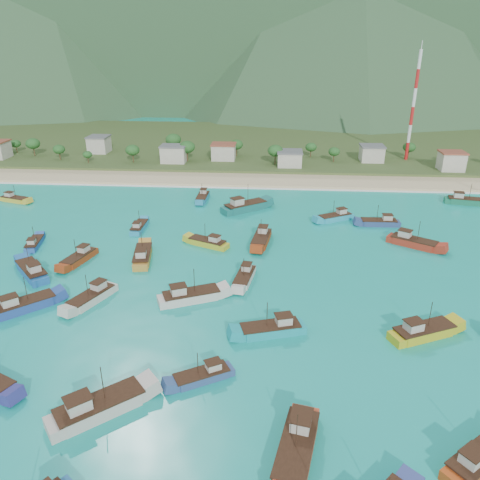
# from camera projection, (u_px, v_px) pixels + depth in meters

# --- Properties ---
(ground) EXTENTS (600.00, 600.00, 0.00)m
(ground) POSITION_uv_depth(u_px,v_px,m) (211.00, 289.00, 93.20)
(ground) COLOR #0C8783
(ground) RESTS_ON ground
(beach) EXTENTS (400.00, 18.00, 1.20)m
(beach) POSITION_uv_depth(u_px,v_px,m) (240.00, 180.00, 165.63)
(beach) COLOR beige
(beach) RESTS_ON ground
(land) EXTENTS (400.00, 110.00, 2.40)m
(land) POSITION_uv_depth(u_px,v_px,m) (250.00, 145.00, 221.55)
(land) COLOR #385123
(land) RESTS_ON ground
(surf_line) EXTENTS (400.00, 2.50, 0.08)m
(surf_line) POSITION_uv_depth(u_px,v_px,m) (238.00, 188.00, 156.92)
(surf_line) COLOR white
(surf_line) RESTS_ON ground
(village) EXTENTS (220.75, 27.55, 6.46)m
(village) POSITION_uv_depth(u_px,v_px,m) (257.00, 153.00, 184.21)
(village) COLOR beige
(village) RESTS_ON ground
(vegetation) EXTENTS (275.97, 25.69, 9.13)m
(vegetation) POSITION_uv_depth(u_px,v_px,m) (249.00, 150.00, 186.30)
(vegetation) COLOR #235623
(vegetation) RESTS_ON ground
(radio_tower) EXTENTS (1.20, 1.20, 40.96)m
(radio_tower) POSITION_uv_depth(u_px,v_px,m) (413.00, 107.00, 179.14)
(radio_tower) COLOR red
(radio_tower) RESTS_ON ground
(boat_0) EXTENTS (4.46, 10.24, 5.85)m
(boat_0) POSITION_uv_depth(u_px,v_px,m) (245.00, 278.00, 96.05)
(boat_0) COLOR beige
(boat_0) RESTS_ON ground
(boat_1) EXTENTS (7.34, 11.16, 6.38)m
(boat_1) POSITION_uv_depth(u_px,v_px,m) (92.00, 297.00, 88.47)
(boat_1) COLOR beige
(boat_1) RESTS_ON ground
(boat_7) EXTENTS (13.64, 11.67, 8.25)m
(boat_7) POSITION_uv_depth(u_px,v_px,m) (245.00, 207.00, 135.40)
(boat_7) COLOR #15615D
(boat_7) RESTS_ON ground
(boat_9) EXTENTS (4.96, 11.92, 6.83)m
(boat_9) POSITION_uv_depth(u_px,v_px,m) (261.00, 239.00, 114.06)
(boat_9) COLOR #933211
(boat_9) RESTS_ON ground
(boat_10) EXTENTS (9.19, 6.76, 5.34)m
(boat_10) POSITION_uv_depth(u_px,v_px,m) (203.00, 376.00, 67.96)
(boat_10) COLOR navy
(boat_10) RESTS_ON ground
(boat_11) EXTENTS (10.46, 6.96, 5.99)m
(boat_11) POSITION_uv_depth(u_px,v_px,m) (208.00, 243.00, 112.35)
(boat_11) COLOR gold
(boat_11) RESTS_ON ground
(boat_12) EXTENTS (10.56, 9.31, 6.45)m
(boat_12) POSITION_uv_depth(u_px,v_px,m) (479.00, 460.00, 54.17)
(boat_12) COLOR #B14114
(boat_12) RESTS_ON ground
(boat_14) EXTENTS (12.28, 7.97, 7.01)m
(boat_14) POSITION_uv_depth(u_px,v_px,m) (190.00, 297.00, 88.53)
(boat_14) COLOR beige
(boat_14) RESTS_ON ground
(boat_15) EXTENTS (4.26, 9.13, 5.19)m
(boat_15) POSITION_uv_depth(u_px,v_px,m) (34.00, 244.00, 112.25)
(boat_15) COLOR #2757A8
(boat_15) RESTS_ON ground
(boat_16) EXTENTS (11.85, 9.28, 6.99)m
(boat_16) POSITION_uv_depth(u_px,v_px,m) (413.00, 243.00, 112.18)
(boat_16) COLOR #A12C1B
(boat_16) RESTS_ON ground
(boat_17) EXTENTS (2.73, 9.20, 5.44)m
(boat_17) POSITION_uv_depth(u_px,v_px,m) (139.00, 227.00, 122.00)
(boat_17) COLOR teal
(boat_17) RESTS_ON ground
(boat_18) EXTENTS (12.30, 11.17, 7.60)m
(boat_18) POSITION_uv_depth(u_px,v_px,m) (98.00, 408.00, 61.56)
(boat_18) COLOR #BBB3A8
(boat_18) RESTS_ON ground
(boat_19) EXTENTS (12.08, 7.99, 6.91)m
(boat_19) POSITION_uv_depth(u_px,v_px,m) (423.00, 332.00, 77.72)
(boat_19) COLOR gold
(boat_19) RESTS_ON ground
(boat_21) EXTENTS (11.68, 6.40, 6.62)m
(boat_21) POSITION_uv_depth(u_px,v_px,m) (272.00, 330.00, 78.53)
(boat_21) COLOR teal
(boat_21) RESTS_ON ground
(boat_22) EXTENTS (10.91, 10.48, 6.90)m
(boat_22) POSITION_uv_depth(u_px,v_px,m) (24.00, 306.00, 85.49)
(boat_22) COLOR #214290
(boat_22) RESTS_ON ground
(boat_23) EXTENTS (5.36, 12.06, 6.88)m
(boat_23) POSITION_uv_depth(u_px,v_px,m) (143.00, 256.00, 105.01)
(boat_23) COLOR #B57D2E
(boat_23) RESTS_ON ground
(boat_24) EXTENTS (11.97, 5.57, 6.81)m
(boat_24) POSITION_uv_depth(u_px,v_px,m) (465.00, 201.00, 141.12)
(boat_24) COLOR #15684A
(boat_24) RESTS_ON ground
(boat_25) EXTENTS (5.55, 10.70, 6.07)m
(boat_25) POSITION_uv_depth(u_px,v_px,m) (79.00, 258.00, 104.41)
(boat_25) COLOR #983614
(boat_25) RESTS_ON ground
(boat_26) EXTENTS (10.40, 3.24, 6.11)m
(boat_26) POSITION_uv_depth(u_px,v_px,m) (379.00, 223.00, 124.75)
(boat_26) COLOR navy
(boat_26) RESTS_ON ground
(boat_27) EXTENTS (10.01, 5.60, 5.67)m
(boat_27) POSITION_uv_depth(u_px,v_px,m) (14.00, 200.00, 143.25)
(boat_27) COLOR gold
(boat_27) RESTS_ON ground
(boat_29) EXTENTS (10.57, 7.75, 6.14)m
(boat_29) POSITION_uv_depth(u_px,v_px,m) (335.00, 218.00, 128.47)
(boat_29) COLOR teal
(boat_29) RESTS_ON ground
(boat_30) EXTENTS (3.16, 10.02, 5.89)m
(boat_30) POSITION_uv_depth(u_px,v_px,m) (203.00, 198.00, 144.85)
(boat_30) COLOR teal
(boat_30) RESTS_ON ground
(boat_31) EXTENTS (6.40, 13.14, 7.46)m
(boat_31) POSITION_uv_depth(u_px,v_px,m) (297.00, 448.00, 55.58)
(boat_31) COLOR #AF4022
(boat_31) RESTS_ON ground
(boat_32) EXTENTS (10.66, 11.06, 7.01)m
(boat_32) POSITION_uv_depth(u_px,v_px,m) (32.00, 272.00, 98.12)
(boat_32) COLOR #1B5AA0
(boat_32) RESTS_ON ground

